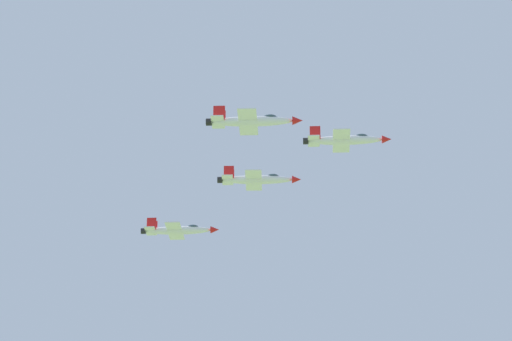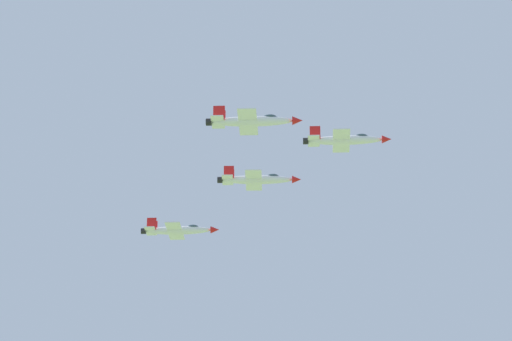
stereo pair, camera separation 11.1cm
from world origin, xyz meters
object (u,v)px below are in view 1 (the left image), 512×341
at_px(jet_left_outer, 178,230).
at_px(jet_lead, 345,140).
at_px(jet_left_wingman, 257,179).
at_px(jet_right_wingman, 252,121).

bearing_deg(jet_left_outer, jet_lead, -39.26).
relative_size(jet_lead, jet_left_outer, 1.01).
xyz_separation_m(jet_lead, jet_left_outer, (37.65, -4.47, -5.43)).
distance_m(jet_lead, jet_left_wingman, 19.00).
height_order(jet_left_wingman, jet_left_outer, jet_left_wingman).
xyz_separation_m(jet_left_wingman, jet_right_wingman, (-13.59, 20.45, -1.35)).
xyz_separation_m(jet_right_wingman, jet_left_outer, (32.41, -22.68, -2.84)).
distance_m(jet_lead, jet_left_outer, 38.30).
relative_size(jet_lead, jet_left_wingman, 1.01).
relative_size(jet_lead, jet_right_wingman, 0.98).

